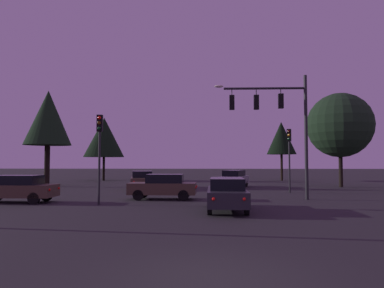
{
  "coord_description": "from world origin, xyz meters",
  "views": [
    {
      "loc": [
        -0.04,
        -6.9,
        2.27
      ],
      "look_at": [
        -0.99,
        17.94,
        3.53
      ],
      "focal_mm": 32.92,
      "sensor_mm": 36.0,
      "label": 1
    }
  ],
  "objects": [
    {
      "name": "traffic_light_corner_right",
      "position": [
        6.11,
        19.14,
        3.3
      ],
      "size": [
        0.36,
        0.39,
        4.68
      ],
      "color": "#232326",
      "rests_on": "ground"
    },
    {
      "name": "traffic_light_corner_left",
      "position": [
        -5.7,
        11.64,
        3.37
      ],
      "size": [
        0.32,
        0.36,
        4.79
      ],
      "color": "#232326",
      "rests_on": "ground"
    },
    {
      "name": "car_far_lane",
      "position": [
        2.46,
        24.62,
        0.79
      ],
      "size": [
        3.2,
        4.74,
        1.52
      ],
      "color": "gray",
      "rests_on": "ground"
    },
    {
      "name": "tree_behind_sign",
      "position": [
        -14.64,
        25.01,
        6.32
      ],
      "size": [
        4.24,
        4.24,
        8.91
      ],
      "color": "black",
      "rests_on": "ground"
    },
    {
      "name": "ground_plane",
      "position": [
        0.0,
        24.5,
        0.0
      ],
      "size": [
        168.0,
        168.0,
        0.0
      ],
      "primitive_type": "plane",
      "color": "#262326",
      "rests_on": "ground"
    },
    {
      "name": "tree_left_far",
      "position": [
        -12.44,
        35.57,
        5.26
      ],
      "size": [
        4.88,
        4.88,
        7.68
      ],
      "color": "black",
      "rests_on": "ground"
    },
    {
      "name": "car_crossing_left",
      "position": [
        -2.6,
        14.43,
        0.79
      ],
      "size": [
        4.14,
        1.8,
        1.52
      ],
      "color": "#473828",
      "rests_on": "ground"
    },
    {
      "name": "car_crossing_right",
      "position": [
        -10.64,
        12.43,
        0.79
      ],
      "size": [
        4.5,
        1.71,
        1.52
      ],
      "color": "#473828",
      "rests_on": "ground"
    },
    {
      "name": "traffic_signal_mast_arm",
      "position": [
        4.4,
        14.61,
        5.13
      ],
      "size": [
        5.65,
        0.38,
        7.56
      ],
      "color": "#232326",
      "rests_on": "ground"
    },
    {
      "name": "tree_center_horizon",
      "position": [
        9.19,
        36.12,
        5.14
      ],
      "size": [
        3.53,
        3.53,
        7.14
      ],
      "color": "black",
      "rests_on": "ground"
    },
    {
      "name": "car_nearside_lane",
      "position": [
        0.96,
        9.7,
        0.8
      ],
      "size": [
        1.87,
        4.56,
        1.52
      ],
      "color": "#232328",
      "rests_on": "ground"
    },
    {
      "name": "tree_right_cluster",
      "position": [
        12.17,
        25.37,
        5.58
      ],
      "size": [
        5.84,
        5.84,
        8.51
      ],
      "color": "black",
      "rests_on": "ground"
    },
    {
      "name": "car_parked_lot",
      "position": [
        -5.23,
        21.83,
        0.79
      ],
      "size": [
        2.49,
        4.27,
        1.52
      ],
      "color": "#473828",
      "rests_on": "ground"
    }
  ]
}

